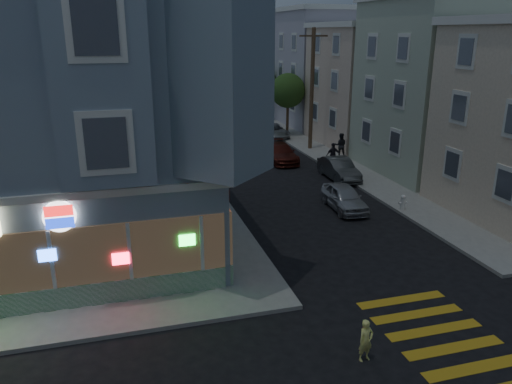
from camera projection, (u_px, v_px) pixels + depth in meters
name	position (u px, v px, depth m)	size (l,w,h in m)	color
ground	(228.00, 361.00, 14.02)	(120.00, 120.00, 0.00)	black
sidewalk_ne	(439.00, 143.00, 41.02)	(24.00, 42.00, 0.15)	gray
corner_building	(27.00, 108.00, 20.74)	(14.60, 14.60, 11.40)	gray
row_house_b	(467.00, 88.00, 32.07)	(12.00, 8.60, 10.50)	#B2BFA6
row_house_c	(393.00, 86.00, 40.55)	(12.00, 8.60, 9.00)	#CBAE9D
row_house_d	(345.00, 69.00, 48.56)	(12.00, 8.60, 10.50)	#ABA8B9
utility_pole	(312.00, 88.00, 37.64)	(2.20, 0.30, 9.00)	#4C3826
street_tree_near	(288.00, 91.00, 43.46)	(3.00, 3.00, 5.30)	#4C3826
street_tree_far	(262.00, 82.00, 50.78)	(3.00, 3.00, 5.30)	#4C3826
running_child	(366.00, 340.00, 13.89)	(0.46, 0.30, 1.26)	#F4F77E
pedestrian_a	(341.00, 145.00, 35.96)	(0.85, 0.66, 1.75)	black
pedestrian_b	(333.00, 155.00, 33.26)	(0.97, 0.40, 1.66)	#262229
parked_car_a	(344.00, 198.00, 25.84)	(1.51, 3.75, 1.28)	#A7AAAF
parked_car_b	(339.00, 169.00, 31.14)	(1.41, 4.05, 1.33)	#3C4042
parked_car_c	(281.00, 153.00, 35.37)	(1.80, 4.43, 1.28)	#4F1912
parked_car_d	(274.00, 131.00, 43.36)	(1.99, 4.31, 1.20)	#91979A
traffic_signal	(216.00, 176.00, 17.42)	(0.70, 0.64, 5.72)	black
fire_hydrant	(403.00, 202.00, 25.45)	(0.45, 0.26, 0.78)	white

